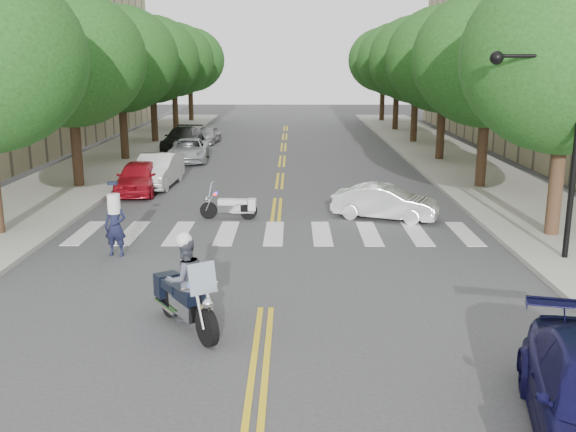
{
  "coord_description": "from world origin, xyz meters",
  "views": [
    {
      "loc": [
        0.61,
        -13.67,
        5.47
      ],
      "look_at": [
        0.48,
        3.56,
        1.3
      ],
      "focal_mm": 40.0,
      "sensor_mm": 36.0,
      "label": 1
    }
  ],
  "objects_px": {
    "officer_standing": "(115,226)",
    "convertible": "(385,202)",
    "motorcycle_police": "(184,286)",
    "motorcycle_parked": "(234,206)"
  },
  "relations": [
    {
      "from": "officer_standing",
      "to": "convertible",
      "type": "xyz_separation_m",
      "value": [
        8.35,
        4.47,
        -0.26
      ]
    },
    {
      "from": "motorcycle_police",
      "to": "convertible",
      "type": "height_order",
      "value": "motorcycle_police"
    },
    {
      "from": "officer_standing",
      "to": "convertible",
      "type": "distance_m",
      "value": 9.47
    },
    {
      "from": "motorcycle_police",
      "to": "convertible",
      "type": "xyz_separation_m",
      "value": [
        5.51,
        9.62,
        -0.33
      ]
    },
    {
      "from": "motorcycle_parked",
      "to": "convertible",
      "type": "xyz_separation_m",
      "value": [
        5.37,
        0.05,
        0.15
      ]
    },
    {
      "from": "convertible",
      "to": "motorcycle_police",
      "type": "bearing_deg",
      "value": 170.53
    },
    {
      "from": "motorcycle_parked",
      "to": "convertible",
      "type": "relative_size",
      "value": 0.55
    },
    {
      "from": "convertible",
      "to": "officer_standing",
      "type": "bearing_deg",
      "value": 138.54
    },
    {
      "from": "motorcycle_police",
      "to": "motorcycle_parked",
      "type": "distance_m",
      "value": 9.58
    },
    {
      "from": "motorcycle_police",
      "to": "convertible",
      "type": "relative_size",
      "value": 0.62
    }
  ]
}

